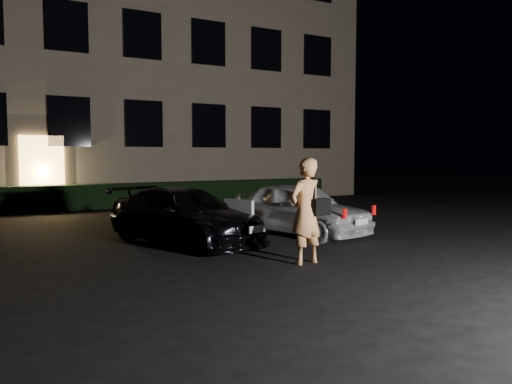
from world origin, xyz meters
TOP-DOWN VIEW (x-y plane):
  - ground at (0.00, 0.00)m, footprint 80.00×80.00m
  - building at (-0.00, 14.99)m, footprint 20.00×8.11m
  - hedge at (0.00, 10.50)m, footprint 15.00×0.70m
  - sedan at (-1.61, 2.61)m, footprint 2.76×4.26m
  - hatch at (1.13, 2.43)m, footprint 2.23×3.81m
  - man at (-0.54, -0.26)m, footprint 0.79×0.54m

SIDE VIEW (x-z plane):
  - ground at x=0.00m, z-range 0.00..0.00m
  - hedge at x=0.00m, z-range 0.00..0.85m
  - sedan at x=-1.61m, z-range 0.00..1.15m
  - hatch at x=1.13m, z-range 0.00..1.22m
  - man at x=-0.54m, z-range 0.00..1.79m
  - building at x=0.00m, z-range 0.00..12.00m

